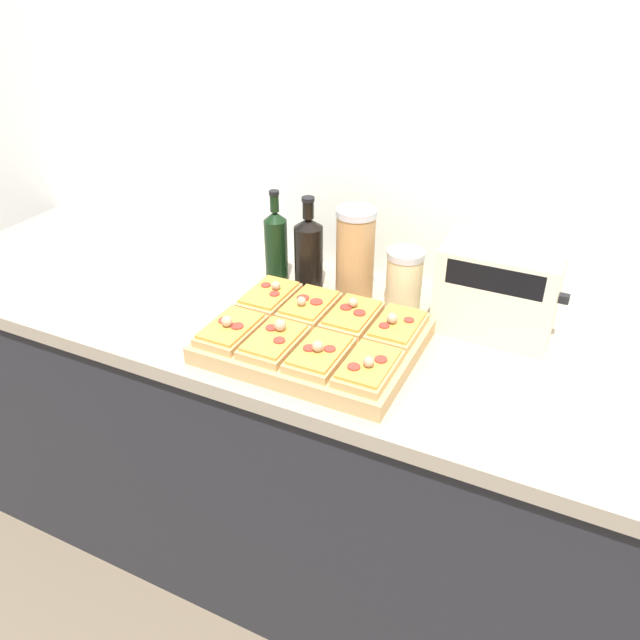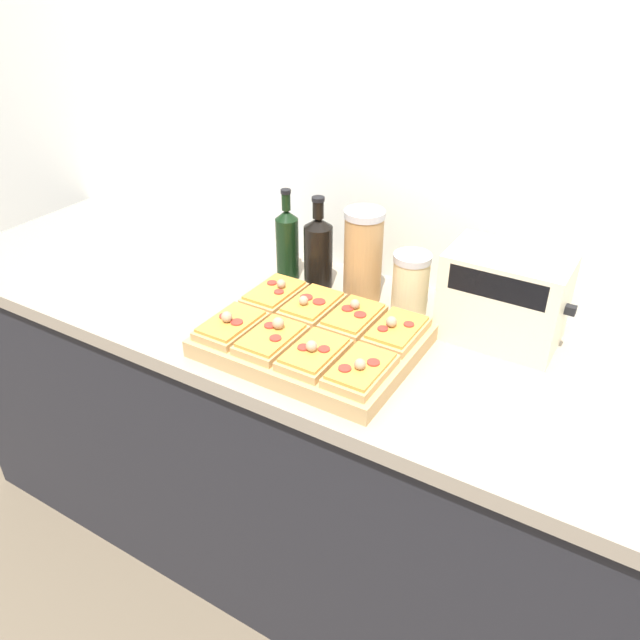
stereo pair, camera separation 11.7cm
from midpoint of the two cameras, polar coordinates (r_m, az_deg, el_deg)
wall_back at (r=1.71m, az=11.21°, el=13.83°), size 6.00×0.06×2.50m
kitchen_counter at (r=1.84m, az=4.50°, el=-13.33°), size 2.63×0.67×0.91m
cutting_board at (r=1.49m, az=1.65°, el=-1.92°), size 0.48×0.38×0.04m
pizza_slice_back_left at (r=1.61m, az=-2.11°, el=2.40°), size 0.11×0.17×0.05m
pizza_slice_back_midleft at (r=1.56m, az=1.44°, el=1.32°), size 0.11×0.17×0.05m
pizza_slice_back_midright at (r=1.51m, az=5.28°, el=0.20°), size 0.11×0.17×0.05m
pizza_slice_back_right at (r=1.47m, az=9.29°, el=-1.01°), size 0.11×0.17×0.05m
pizza_slice_front_left at (r=1.48m, az=-5.92°, el=-0.50°), size 0.11×0.17×0.05m
pizza_slice_front_midleft at (r=1.43m, az=-2.12°, el=-1.74°), size 0.11×0.17×0.06m
pizza_slice_front_midright at (r=1.38m, az=1.90°, el=-3.14°), size 0.11×0.17×0.05m
pizza_slice_front_right at (r=1.33m, az=6.26°, el=-4.59°), size 0.11×0.17×0.05m
olive_oil_bottle at (r=1.77m, az=-1.11°, el=7.03°), size 0.06×0.06×0.26m
wine_bottle at (r=1.72m, az=1.79°, el=6.29°), size 0.08×0.08×0.26m
grain_jar_tall at (r=1.65m, az=5.99°, el=5.82°), size 0.11×0.11×0.25m
grain_jar_short at (r=1.63m, az=10.32°, el=3.26°), size 0.10×0.10×0.17m
toaster_oven at (r=1.56m, az=18.54°, el=1.93°), size 0.30×0.18×0.22m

